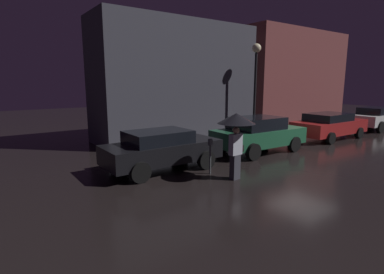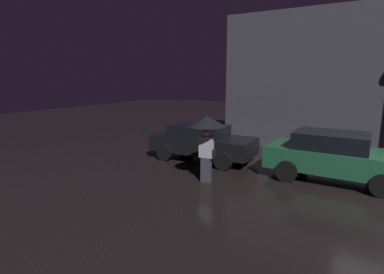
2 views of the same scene
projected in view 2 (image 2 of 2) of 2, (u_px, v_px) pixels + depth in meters
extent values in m
cube|color=#3D3D47|center=(328.00, 81.00, 13.91)|extent=(8.98, 3.00, 6.18)
cube|color=black|center=(203.00, 144.00, 11.94)|extent=(4.12, 1.73, 0.64)
cube|color=black|center=(199.00, 130.00, 11.92)|extent=(2.15, 1.51, 0.42)
cylinder|color=black|center=(240.00, 151.00, 12.09)|extent=(0.66, 0.22, 0.66)
cylinder|color=black|center=(223.00, 161.00, 10.65)|extent=(0.66, 0.22, 0.66)
cylinder|color=black|center=(187.00, 144.00, 13.34)|extent=(0.66, 0.22, 0.66)
cylinder|color=black|center=(165.00, 152.00, 11.90)|extent=(0.66, 0.22, 0.66)
cube|color=#1E5638|center=(335.00, 160.00, 9.51)|extent=(4.23, 1.96, 0.69)
cube|color=black|center=(331.00, 140.00, 9.47)|extent=(2.22, 1.68, 0.52)
cylinder|color=black|center=(381.00, 169.00, 9.72)|extent=(0.68, 0.22, 0.68)
cylinder|color=black|center=(383.00, 186.00, 8.17)|extent=(0.68, 0.22, 0.68)
cylinder|color=black|center=(298.00, 158.00, 10.98)|extent=(0.68, 0.22, 0.68)
cylinder|color=black|center=(287.00, 171.00, 9.44)|extent=(0.68, 0.22, 0.68)
cube|color=#383842|center=(206.00, 170.00, 9.41)|extent=(0.32, 0.22, 0.80)
cube|color=#B2B7C6|center=(206.00, 147.00, 9.27)|extent=(0.45, 0.24, 0.67)
sphere|color=tan|center=(206.00, 133.00, 9.19)|extent=(0.22, 0.22, 0.22)
cylinder|color=black|center=(206.00, 139.00, 9.22)|extent=(0.02, 0.02, 0.78)
cone|color=black|center=(207.00, 121.00, 9.12)|extent=(1.17, 1.17, 0.32)
cube|color=black|center=(213.00, 153.00, 9.19)|extent=(0.17, 0.11, 0.22)
cylinder|color=#4C5154|center=(210.00, 159.00, 10.29)|extent=(0.06, 0.06, 0.98)
cube|color=#4C5154|center=(211.00, 142.00, 10.18)|extent=(0.12, 0.10, 0.22)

